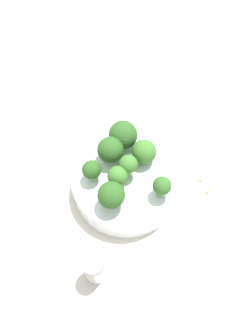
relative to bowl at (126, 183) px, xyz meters
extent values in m
plane|color=beige|center=(0.00, 0.00, -0.02)|extent=(3.00, 3.00, 0.00)
cylinder|color=silver|center=(0.00, 0.00, 0.00)|extent=(0.20, 0.20, 0.05)
cylinder|color=#7A9E5B|center=(-0.01, 0.00, 0.04)|extent=(0.01, 0.01, 0.03)
sphere|color=#386B28|center=(-0.01, 0.00, 0.06)|extent=(0.03, 0.03, 0.03)
cylinder|color=#7A9E5B|center=(0.02, 0.00, 0.04)|extent=(0.02, 0.02, 0.02)
sphere|color=#386B28|center=(0.02, 0.00, 0.05)|extent=(0.04, 0.04, 0.04)
cylinder|color=#7A9E5B|center=(-0.01, 0.07, 0.04)|extent=(0.01, 0.01, 0.03)
sphere|color=#2D5B23|center=(-0.01, 0.07, 0.06)|extent=(0.03, 0.03, 0.03)
cylinder|color=#8EB770|center=(-0.05, -0.05, 0.04)|extent=(0.02, 0.02, 0.02)
sphere|color=#28511E|center=(-0.05, -0.05, 0.06)|extent=(0.05, 0.05, 0.05)
cylinder|color=#7A9E5B|center=(-0.01, -0.05, 0.04)|extent=(0.02, 0.02, 0.02)
sphere|color=#28511E|center=(-0.01, -0.05, 0.06)|extent=(0.05, 0.05, 0.05)
cylinder|color=#84AD66|center=(0.04, -0.04, 0.04)|extent=(0.02, 0.02, 0.02)
sphere|color=#28511E|center=(0.04, -0.04, 0.05)|extent=(0.03, 0.03, 0.03)
cylinder|color=#7A9E5B|center=(0.06, 0.02, 0.04)|extent=(0.02, 0.02, 0.03)
sphere|color=#28511E|center=(0.06, 0.02, 0.06)|extent=(0.05, 0.05, 0.05)
cylinder|color=#8EB770|center=(-0.05, 0.00, 0.03)|extent=(0.01, 0.01, 0.02)
sphere|color=#386B28|center=(-0.05, 0.00, 0.05)|extent=(0.05, 0.05, 0.05)
cylinder|color=#B2B7BC|center=(0.16, 0.07, 0.01)|extent=(0.03, 0.03, 0.06)
cylinder|color=gray|center=(0.16, 0.07, 0.04)|extent=(0.04, 0.04, 0.02)
cube|color=tan|center=(-0.11, 0.10, -0.02)|extent=(0.01, 0.01, 0.01)
cube|color=#AD7F4C|center=(-0.10, 0.12, -0.02)|extent=(0.01, 0.01, 0.01)
camera|label=1|loc=(0.22, 0.20, 0.54)|focal=35.00mm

